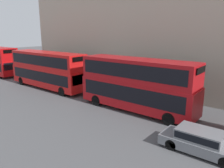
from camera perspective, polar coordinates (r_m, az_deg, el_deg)
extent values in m
cube|color=#A80F14|center=(18.57, 6.34, -2.63)|extent=(2.55, 10.25, 2.24)
cube|color=#A80F14|center=(18.11, 6.51, 3.61)|extent=(2.50, 10.05, 1.86)
cube|color=black|center=(18.50, 6.36, -1.83)|extent=(2.59, 9.43, 1.25)
cube|color=black|center=(18.09, 6.52, 3.90)|extent=(2.59, 9.43, 1.12)
cube|color=black|center=(16.43, 21.59, -4.06)|extent=(2.17, 0.06, 1.12)
cube|color=black|center=(15.95, 22.26, 3.37)|extent=(1.78, 0.06, 0.45)
cylinder|color=black|center=(16.39, 14.67, -8.83)|extent=(0.30, 1.00, 1.00)
cylinder|color=black|center=(18.35, 17.58, -6.58)|extent=(0.30, 1.00, 1.00)
cylinder|color=black|center=(20.05, -4.04, -4.25)|extent=(0.30, 1.00, 1.00)
cylinder|color=black|center=(21.68, -0.02, -2.84)|extent=(0.30, 1.00, 1.00)
cube|color=red|center=(27.11, -16.44, 1.88)|extent=(2.55, 11.26, 2.08)
cube|color=red|center=(26.80, -16.72, 6.01)|extent=(2.50, 11.04, 1.86)
cube|color=black|center=(27.06, -16.48, 2.40)|extent=(2.59, 10.36, 1.17)
cube|color=black|center=(26.79, -16.74, 6.21)|extent=(2.59, 10.36, 1.12)
cube|color=black|center=(22.74, -8.32, 1.20)|extent=(2.17, 0.06, 1.04)
cube|color=black|center=(22.39, -8.50, 6.49)|extent=(1.78, 0.06, 0.45)
cylinder|color=black|center=(23.50, -12.84, -1.89)|extent=(0.30, 1.00, 1.00)
cylinder|color=black|center=(24.90, -8.81, -0.83)|extent=(0.30, 1.00, 1.00)
cylinder|color=black|center=(30.08, -22.53, 0.77)|extent=(0.30, 1.00, 1.00)
cylinder|color=black|center=(31.19, -18.94, 1.50)|extent=(0.30, 1.00, 1.00)
cube|color=black|center=(34.35, -24.82, 4.24)|extent=(2.17, 0.06, 1.03)
cube|color=black|center=(34.12, -25.17, 7.74)|extent=(1.78, 0.06, 0.45)
cylinder|color=black|center=(36.43, -24.18, 2.69)|extent=(0.30, 1.00, 1.00)
cube|color=slate|center=(13.59, 22.21, -14.49)|extent=(1.77, 4.43, 0.56)
cube|color=slate|center=(13.36, 21.97, -12.20)|extent=(1.56, 2.44, 0.59)
cube|color=black|center=(13.35, 21.98, -12.08)|extent=(1.59, 2.31, 0.38)
cylinder|color=black|center=(13.39, 15.16, -15.03)|extent=(0.22, 0.64, 0.64)
cylinder|color=black|center=(14.68, 17.65, -12.54)|extent=(0.22, 0.64, 0.64)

